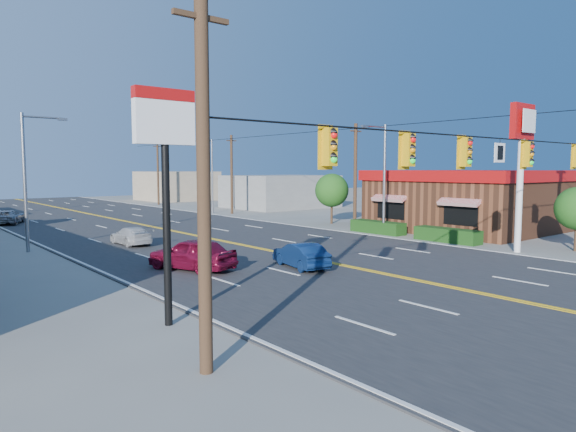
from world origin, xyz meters
TOP-DOWN VIEW (x-y plane):
  - ground at (0.00, 0.00)m, footprint 160.00×160.00m
  - road at (0.00, 20.00)m, footprint 20.00×120.00m
  - signal_span at (-0.12, 0.00)m, footprint 24.32×0.34m
  - kfc at (19.90, 12.00)m, footprint 16.30×12.40m
  - kfc_pylon at (11.00, 4.00)m, footprint 2.20×0.36m
  - pizza_hut_sign at (-11.00, 4.00)m, footprint 1.90×0.30m
  - streetlight_se at (10.79, 14.00)m, footprint 2.55×0.25m
  - streetlight_ne at (10.79, 38.00)m, footprint 2.55×0.25m
  - streetlight_sw at (-10.79, 22.00)m, footprint 2.55×0.25m
  - utility_pole_near at (12.20, 18.00)m, footprint 0.28×0.28m
  - utility_pole_mid at (12.20, 36.00)m, footprint 0.28×0.28m
  - utility_pole_far at (12.20, 54.00)m, footprint 0.28×0.28m
  - tree_kfc_rear at (13.50, 22.00)m, footprint 2.94×2.94m
  - bld_east_mid at (22.00, 40.00)m, footprint 12.00×10.00m
  - bld_east_far at (19.00, 62.00)m, footprint 10.00×10.00m
  - car_magenta at (-6.31, 11.06)m, footprint 3.22×4.80m
  - car_blue at (-1.99, 8.20)m, footprint 2.06×3.90m
  - car_white at (-5.30, 20.75)m, footprint 1.57×3.86m
  - car_silver at (-8.73, 39.21)m, footprint 3.54×4.71m

SIDE VIEW (x-z plane):
  - ground at x=0.00m, z-range 0.00..0.00m
  - road at x=0.00m, z-range 0.00..0.06m
  - car_white at x=-5.30m, z-range 0.00..1.12m
  - car_silver at x=-8.73m, z-range 0.00..1.19m
  - car_blue at x=-1.99m, z-range 0.00..1.22m
  - car_magenta at x=-6.31m, z-range 0.00..1.52m
  - bld_east_mid at x=22.00m, z-range 0.00..4.00m
  - bld_east_far at x=19.00m, z-range 0.00..4.40m
  - kfc at x=19.90m, z-range 0.03..4.73m
  - tree_kfc_rear at x=13.50m, z-range 0.73..5.14m
  - utility_pole_near at x=12.20m, z-range 0.00..8.40m
  - utility_pole_mid at x=12.20m, z-range 0.00..8.40m
  - utility_pole_far at x=12.20m, z-range 0.00..8.40m
  - streetlight_se at x=10.79m, z-range 0.51..8.51m
  - streetlight_ne at x=10.79m, z-range 0.51..8.51m
  - streetlight_sw at x=-10.79m, z-range 0.51..8.51m
  - signal_span at x=-0.12m, z-range 0.39..9.39m
  - pizza_hut_sign at x=-11.00m, z-range 1.76..8.61m
  - kfc_pylon at x=11.00m, z-range 1.79..10.29m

